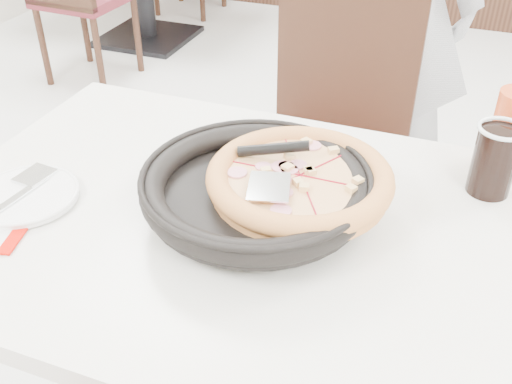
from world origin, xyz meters
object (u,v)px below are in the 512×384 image
(chair_far, at_px, (325,163))
(pizza, at_px, (299,185))
(pizza_pan, at_px, (256,196))
(cola_glass, at_px, (494,162))
(main_table, at_px, (253,357))
(side_plate, at_px, (26,196))

(chair_far, height_order, pizza, chair_far)
(pizza_pan, relative_size, cola_glass, 2.96)
(chair_far, xyz_separation_m, pizza, (0.10, -0.62, 0.34))
(pizza_pan, bearing_deg, cola_glass, 30.61)
(main_table, height_order, side_plate, side_plate)
(cola_glass, bearing_deg, main_table, -148.09)
(main_table, height_order, chair_far, chair_far)
(chair_far, bearing_deg, main_table, 92.03)
(main_table, distance_m, pizza_pan, 0.42)
(pizza, bearing_deg, side_plate, -163.73)
(pizza_pan, xyz_separation_m, side_plate, (-0.42, -0.11, -0.03))
(chair_far, xyz_separation_m, side_plate, (-0.39, -0.76, 0.28))
(pizza, bearing_deg, cola_glass, 31.69)
(pizza_pan, distance_m, pizza, 0.08)
(pizza, bearing_deg, main_table, -147.12)
(side_plate, bearing_deg, pizza_pan, 14.67)
(pizza, relative_size, cola_glass, 2.40)
(pizza_pan, bearing_deg, chair_far, 92.60)
(cola_glass, bearing_deg, chair_far, 134.67)
(chair_far, height_order, pizza_pan, chair_far)
(chair_far, relative_size, pizza, 3.05)
(pizza, distance_m, side_plate, 0.51)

